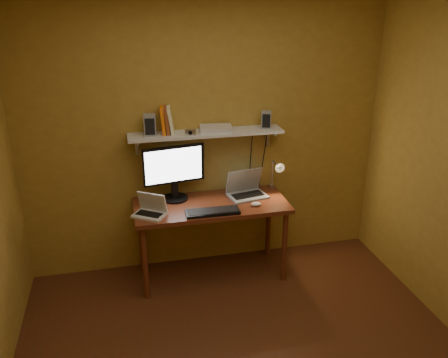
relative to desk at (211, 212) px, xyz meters
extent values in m
cube|color=#AA8733|center=(0.02, 0.33, 0.64)|extent=(3.40, 0.02, 2.60)
cube|color=brown|center=(0.00, 0.00, 0.07)|extent=(1.40, 0.60, 0.04)
cylinder|color=brown|center=(-0.64, -0.24, -0.31)|extent=(0.05, 0.05, 0.71)
cylinder|color=brown|center=(0.64, -0.24, -0.31)|extent=(0.05, 0.05, 0.71)
cylinder|color=brown|center=(-0.64, 0.24, -0.31)|extent=(0.05, 0.05, 0.71)
cylinder|color=brown|center=(0.64, 0.24, -0.31)|extent=(0.05, 0.05, 0.71)
cube|color=silver|center=(0.00, 0.19, 0.70)|extent=(1.40, 0.25, 0.02)
cube|color=silver|center=(-0.62, 0.30, 0.60)|extent=(0.03, 0.03, 0.18)
cube|color=silver|center=(0.62, 0.30, 0.60)|extent=(0.03, 0.03, 0.18)
cylinder|color=black|center=(-0.31, 0.18, 0.09)|extent=(0.28, 0.28, 0.02)
cube|color=black|center=(-0.31, 0.18, 0.18)|extent=(0.06, 0.05, 0.18)
cube|color=black|center=(-0.31, 0.18, 0.43)|extent=(0.57, 0.12, 0.35)
cube|color=white|center=(-0.31, 0.16, 0.43)|extent=(0.52, 0.09, 0.31)
cube|color=gray|center=(0.36, 0.07, 0.10)|extent=(0.38, 0.30, 0.02)
cube|color=black|center=(0.36, 0.07, 0.11)|extent=(0.31, 0.18, 0.00)
cube|color=gray|center=(0.35, 0.15, 0.22)|extent=(0.36, 0.15, 0.24)
cube|color=#14263F|center=(0.35, 0.15, 0.22)|extent=(0.31, 0.12, 0.20)
cube|color=silver|center=(-0.57, -0.13, 0.10)|extent=(0.32, 0.30, 0.02)
cube|color=black|center=(-0.57, -0.13, 0.11)|extent=(0.24, 0.21, 0.00)
cube|color=silver|center=(-0.53, -0.08, 0.19)|extent=(0.25, 0.20, 0.18)
cube|color=black|center=(-0.53, -0.08, 0.19)|extent=(0.22, 0.17, 0.15)
cube|color=black|center=(-0.03, -0.20, 0.10)|extent=(0.47, 0.17, 0.03)
ellipsoid|color=silver|center=(0.39, -0.14, 0.10)|extent=(0.10, 0.07, 0.03)
cube|color=silver|center=(0.66, 0.24, 0.08)|extent=(0.05, 0.06, 0.08)
cylinder|color=silver|center=(0.66, 0.24, 0.23)|extent=(0.02, 0.02, 0.28)
cylinder|color=silver|center=(0.66, 0.16, 0.37)|extent=(0.01, 0.16, 0.01)
cone|color=silver|center=(0.66, 0.08, 0.37)|extent=(0.09, 0.09, 0.09)
sphere|color=#FFE0A5|center=(0.66, 0.06, 0.37)|extent=(0.04, 0.04, 0.04)
cube|color=gray|center=(-0.50, 0.19, 0.80)|extent=(0.11, 0.11, 0.19)
cube|color=gray|center=(0.56, 0.19, 0.79)|extent=(0.11, 0.11, 0.16)
cube|color=orange|center=(-0.38, 0.22, 0.83)|extent=(0.06, 0.17, 0.24)
cube|color=brown|center=(-0.35, 0.22, 0.83)|extent=(0.07, 0.17, 0.24)
cube|color=#EEEBB9|center=(-0.31, 0.22, 0.83)|extent=(0.08, 0.17, 0.24)
cube|color=silver|center=(-0.15, 0.12, 0.74)|extent=(0.10, 0.05, 0.06)
cylinder|color=black|center=(-0.15, 0.10, 0.74)|extent=(0.04, 0.03, 0.03)
cube|color=silver|center=(0.09, 0.19, 0.73)|extent=(0.31, 0.23, 0.05)
camera|label=1|loc=(-0.76, -3.85, 1.90)|focal=38.00mm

